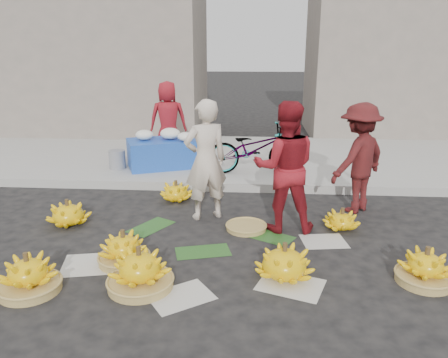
# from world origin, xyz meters

# --- Properties ---
(ground) EXTENTS (80.00, 80.00, 0.00)m
(ground) POSITION_xyz_m (0.00, 0.00, 0.00)
(ground) COLOR black
(ground) RESTS_ON ground
(curb) EXTENTS (40.00, 0.25, 0.15)m
(curb) POSITION_xyz_m (0.00, 2.20, 0.07)
(curb) COLOR #999791
(curb) RESTS_ON ground
(sidewalk) EXTENTS (40.00, 4.00, 0.12)m
(sidewalk) POSITION_xyz_m (0.00, 4.30, 0.06)
(sidewalk) COLOR #999791
(sidewalk) RESTS_ON ground
(building_left) EXTENTS (6.00, 3.00, 4.00)m
(building_left) POSITION_xyz_m (-4.00, 7.20, 2.00)
(building_left) COLOR gray
(building_left) RESTS_ON sidewalk
(building_right) EXTENTS (5.00, 3.00, 5.00)m
(building_right) POSITION_xyz_m (4.50, 7.70, 2.50)
(building_right) COLOR gray
(building_right) RESTS_ON sidewalk
(newspaper_scatter) EXTENTS (3.20, 1.80, 0.00)m
(newspaper_scatter) POSITION_xyz_m (0.00, -0.80, 0.00)
(newspaper_scatter) COLOR beige
(newspaper_scatter) RESTS_ON ground
(banana_leaves) EXTENTS (2.00, 1.00, 0.00)m
(banana_leaves) POSITION_xyz_m (-0.10, 0.20, 0.00)
(banana_leaves) COLOR #1F4E1A
(banana_leaves) RESTS_ON ground
(banana_bunch_0) EXTENTS (0.60, 0.60, 0.41)m
(banana_bunch_0) POSITION_xyz_m (-0.96, -0.55, 0.17)
(banana_bunch_0) COLOR #9F8142
(banana_bunch_0) RESTS_ON ground
(banana_bunch_1) EXTENTS (0.61, 0.61, 0.43)m
(banana_bunch_1) POSITION_xyz_m (-1.74, -1.20, 0.18)
(banana_bunch_1) COLOR #9F8142
(banana_bunch_1) RESTS_ON ground
(banana_bunch_2) EXTENTS (0.77, 0.77, 0.46)m
(banana_bunch_2) POSITION_xyz_m (-0.64, -1.05, 0.20)
(banana_bunch_2) COLOR #9F8142
(banana_bunch_2) RESTS_ON ground
(banana_bunch_3) EXTENTS (0.66, 0.66, 0.40)m
(banana_bunch_3) POSITION_xyz_m (0.84, -0.74, 0.18)
(banana_bunch_3) COLOR yellow
(banana_bunch_3) RESTS_ON ground
(banana_bunch_4) EXTENTS (0.57, 0.57, 0.41)m
(banana_bunch_4) POSITION_xyz_m (2.30, -0.74, 0.17)
(banana_bunch_4) COLOR #9F8142
(banana_bunch_4) RESTS_ON ground
(banana_bunch_5) EXTENTS (0.61, 0.61, 0.30)m
(banana_bunch_5) POSITION_xyz_m (1.70, 0.63, 0.13)
(banana_bunch_5) COLOR yellow
(banana_bunch_5) RESTS_ON ground
(banana_bunch_6) EXTENTS (0.66, 0.66, 0.37)m
(banana_bunch_6) POSITION_xyz_m (-2.07, 0.52, 0.16)
(banana_bunch_6) COLOR yellow
(banana_bunch_6) RESTS_ON ground
(banana_bunch_7) EXTENTS (0.54, 0.54, 0.33)m
(banana_bunch_7) POSITION_xyz_m (-0.75, 1.61, 0.14)
(banana_bunch_7) COLOR yellow
(banana_bunch_7) RESTS_ON ground
(basket_spare) EXTENTS (0.69, 0.69, 0.06)m
(basket_spare) POSITION_xyz_m (0.41, 0.51, 0.03)
(basket_spare) COLOR #9F8142
(basket_spare) RESTS_ON ground
(incense_stack) EXTENTS (0.22, 0.15, 0.09)m
(incense_stack) POSITION_xyz_m (0.73, -0.51, 0.05)
(incense_stack) COLOR red
(incense_stack) RESTS_ON ground
(vendor_cream) EXTENTS (0.74, 0.64, 1.70)m
(vendor_cream) POSITION_xyz_m (-0.18, 0.92, 0.85)
(vendor_cream) COLOR beige
(vendor_cream) RESTS_ON ground
(vendor_red) EXTENTS (0.85, 0.67, 1.73)m
(vendor_red) POSITION_xyz_m (0.90, 0.58, 0.86)
(vendor_red) COLOR maroon
(vendor_red) RESTS_ON ground
(man_striped) EXTENTS (1.18, 1.15, 1.62)m
(man_striped) POSITION_xyz_m (2.02, 1.36, 0.81)
(man_striped) COLOR maroon
(man_striped) RESTS_ON ground
(flower_table) EXTENTS (1.49, 1.22, 0.74)m
(flower_table) POSITION_xyz_m (-1.29, 3.21, 0.43)
(flower_table) COLOR #1A45AD
(flower_table) RESTS_ON sidewalk
(grey_bucket) EXTENTS (0.31, 0.31, 0.36)m
(grey_bucket) POSITION_xyz_m (-2.13, 3.00, 0.30)
(grey_bucket) COLOR gray
(grey_bucket) RESTS_ON sidewalk
(flower_vendor) EXTENTS (0.86, 0.66, 1.58)m
(flower_vendor) POSITION_xyz_m (-1.33, 4.07, 0.91)
(flower_vendor) COLOR maroon
(flower_vendor) RESTS_ON sidewalk
(bicycle) EXTENTS (0.90, 1.80, 0.90)m
(bicycle) POSITION_xyz_m (0.49, 2.92, 0.57)
(bicycle) COLOR gray
(bicycle) RESTS_ON sidewalk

